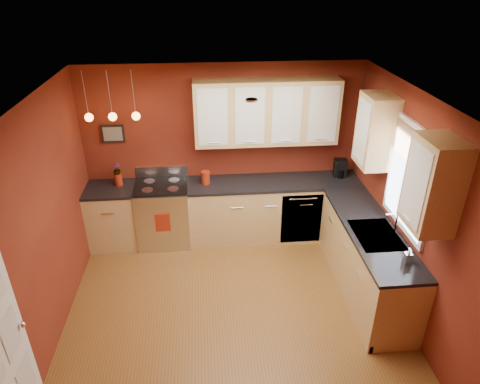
{
  "coord_description": "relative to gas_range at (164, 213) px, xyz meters",
  "views": [
    {
      "loc": [
        -0.27,
        -3.75,
        3.74
      ],
      "look_at": [
        0.15,
        1.0,
        1.21
      ],
      "focal_mm": 32.0,
      "sensor_mm": 36.0,
      "label": 1
    }
  ],
  "objects": [
    {
      "name": "floor",
      "position": [
        0.92,
        -1.8,
        -0.48
      ],
      "size": [
        4.2,
        4.2,
        0.0
      ],
      "primitive_type": "plane",
      "color": "brown",
      "rests_on": "ground"
    },
    {
      "name": "ceiling",
      "position": [
        0.92,
        -1.8,
        2.12
      ],
      "size": [
        4.0,
        4.2,
        0.02
      ],
      "primitive_type": "cube",
      "color": "white",
      "rests_on": "wall_back"
    },
    {
      "name": "wall_back",
      "position": [
        0.92,
        0.3,
        0.82
      ],
      "size": [
        4.0,
        0.02,
        2.6
      ],
      "primitive_type": "cube",
      "color": "maroon",
      "rests_on": "floor"
    },
    {
      "name": "wall_left",
      "position": [
        -1.08,
        -1.8,
        0.82
      ],
      "size": [
        0.02,
        4.2,
        2.6
      ],
      "primitive_type": "cube",
      "color": "maroon",
      "rests_on": "floor"
    },
    {
      "name": "wall_right",
      "position": [
        2.92,
        -1.8,
        0.82
      ],
      "size": [
        0.02,
        4.2,
        2.6
      ],
      "primitive_type": "cube",
      "color": "maroon",
      "rests_on": "floor"
    },
    {
      "name": "base_cabinets_back_left",
      "position": [
        -0.73,
        -0.0,
        -0.03
      ],
      "size": [
        0.7,
        0.6,
        0.9
      ],
      "primitive_type": "cube",
      "color": "tan",
      "rests_on": "floor"
    },
    {
      "name": "base_cabinets_back_right",
      "position": [
        1.65,
        -0.0,
        -0.03
      ],
      "size": [
        2.54,
        0.6,
        0.9
      ],
      "primitive_type": "cube",
      "color": "tan",
      "rests_on": "floor"
    },
    {
      "name": "base_cabinets_right",
      "position": [
        2.62,
        -1.35,
        -0.03
      ],
      "size": [
        0.6,
        2.1,
        0.9
      ],
      "primitive_type": "cube",
      "color": "tan",
      "rests_on": "floor"
    },
    {
      "name": "counter_back_left",
      "position": [
        -0.73,
        -0.0,
        0.44
      ],
      "size": [
        0.7,
        0.62,
        0.04
      ],
      "primitive_type": "cube",
      "color": "black",
      "rests_on": "base_cabinets_back_left"
    },
    {
      "name": "counter_back_right",
      "position": [
        1.65,
        -0.0,
        0.44
      ],
      "size": [
        2.54,
        0.62,
        0.04
      ],
      "primitive_type": "cube",
      "color": "black",
      "rests_on": "base_cabinets_back_right"
    },
    {
      "name": "counter_right",
      "position": [
        2.62,
        -1.35,
        0.44
      ],
      "size": [
        0.62,
        2.1,
        0.04
      ],
      "primitive_type": "cube",
      "color": "black",
      "rests_on": "base_cabinets_right"
    },
    {
      "name": "gas_range",
      "position": [
        0.0,
        0.0,
        0.0
      ],
      "size": [
        0.76,
        0.64,
        1.11
      ],
      "color": "silver",
      "rests_on": "floor"
    },
    {
      "name": "dishwasher_front",
      "position": [
        2.02,
        -0.29,
        -0.03
      ],
      "size": [
        0.6,
        0.02,
        0.8
      ],
      "primitive_type": "cube",
      "color": "silver",
      "rests_on": "base_cabinets_back_right"
    },
    {
      "name": "sink",
      "position": [
        2.62,
        -1.5,
        0.43
      ],
      "size": [
        0.5,
        0.7,
        0.33
      ],
      "color": "#96969B",
      "rests_on": "counter_right"
    },
    {
      "name": "window",
      "position": [
        2.89,
        -1.5,
        1.21
      ],
      "size": [
        0.06,
        1.02,
        1.22
      ],
      "color": "white",
      "rests_on": "wall_right"
    },
    {
      "name": "upper_cabinets_back",
      "position": [
        1.52,
        0.12,
        1.47
      ],
      "size": [
        2.0,
        0.35,
        0.9
      ],
      "primitive_type": "cube",
      "color": "tan",
      "rests_on": "wall_back"
    },
    {
      "name": "upper_cabinets_right",
      "position": [
        2.75,
        -1.48,
        1.47
      ],
      "size": [
        0.35,
        1.95,
        0.9
      ],
      "primitive_type": "cube",
      "color": "tan",
      "rests_on": "wall_right"
    },
    {
      "name": "wall_picture",
      "position": [
        -0.63,
        0.28,
        1.17
      ],
      "size": [
        0.32,
        0.03,
        0.26
      ],
      "primitive_type": "cube",
      "color": "black",
      "rests_on": "wall_back"
    },
    {
      "name": "pendant_lights",
      "position": [
        -0.53,
        -0.05,
        1.53
      ],
      "size": [
        0.71,
        0.11,
        0.66
      ],
      "color": "#96969B",
      "rests_on": "ceiling"
    },
    {
      "name": "red_canister",
      "position": [
        0.64,
        0.01,
        0.56
      ],
      "size": [
        0.13,
        0.13,
        0.19
      ],
      "color": "#9A2410",
      "rests_on": "counter_back_right"
    },
    {
      "name": "red_vase",
      "position": [
        -0.61,
        0.08,
        0.55
      ],
      "size": [
        0.11,
        0.11,
        0.18
      ],
      "primitive_type": "cylinder",
      "color": "#9A2410",
      "rests_on": "counter_back_left"
    },
    {
      "name": "flowers",
      "position": [
        -0.61,
        0.08,
        0.71
      ],
      "size": [
        0.13,
        0.13,
        0.18
      ],
      "primitive_type": "imported",
      "rotation": [
        0.0,
        0.0,
        0.31
      ],
      "color": "#9A2410",
      "rests_on": "red_vase"
    },
    {
      "name": "coffee_maker",
      "position": [
        2.65,
        0.08,
        0.58
      ],
      "size": [
        0.2,
        0.2,
        0.27
      ],
      "rotation": [
        0.0,
        0.0,
        -0.12
      ],
      "color": "black",
      "rests_on": "counter_back_right"
    },
    {
      "name": "soap_pump",
      "position": [
        2.74,
        -2.05,
        0.55
      ],
      "size": [
        0.08,
        0.09,
        0.18
      ],
      "primitive_type": "imported",
      "rotation": [
        0.0,
        0.0,
        -0.02
      ],
      "color": "white",
      "rests_on": "counter_right"
    },
    {
      "name": "dish_towel",
      "position": [
        0.01,
        -0.33,
        0.04
      ],
      "size": [
        0.21,
        0.01,
        0.29
      ],
      "primitive_type": "cube",
      "color": "#9A2410",
      "rests_on": "gas_range"
    }
  ]
}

